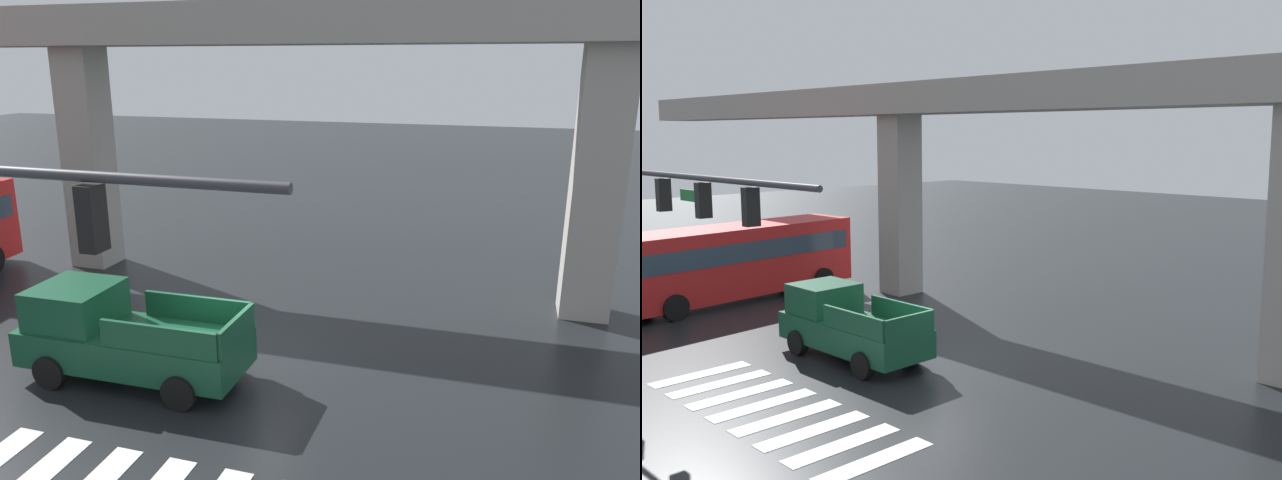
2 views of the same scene
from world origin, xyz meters
The scene contains 3 objects.
ground_plane centered at (0.00, 0.00, 0.00)m, with size 120.00×120.00×0.00m, color black.
elevated_overpass centered at (0.00, 5.67, 7.38)m, with size 57.59×2.15×8.60m.
pickup_truck centered at (-2.27, -1.37, 0.99)m, with size 5.12×2.12×2.08m.
Camera 1 is at (5.76, -12.46, 6.94)m, focal length 35.24 mm.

